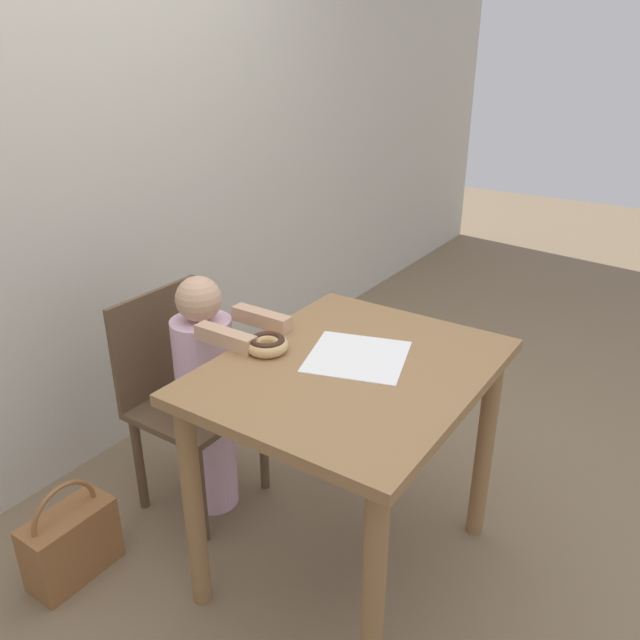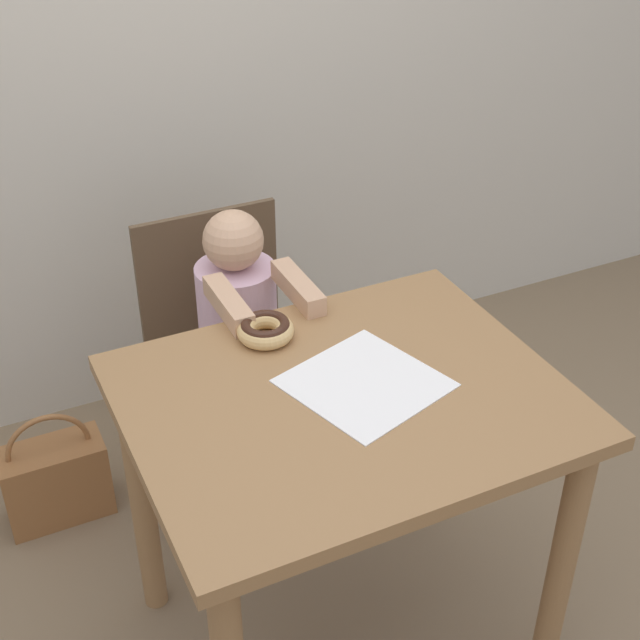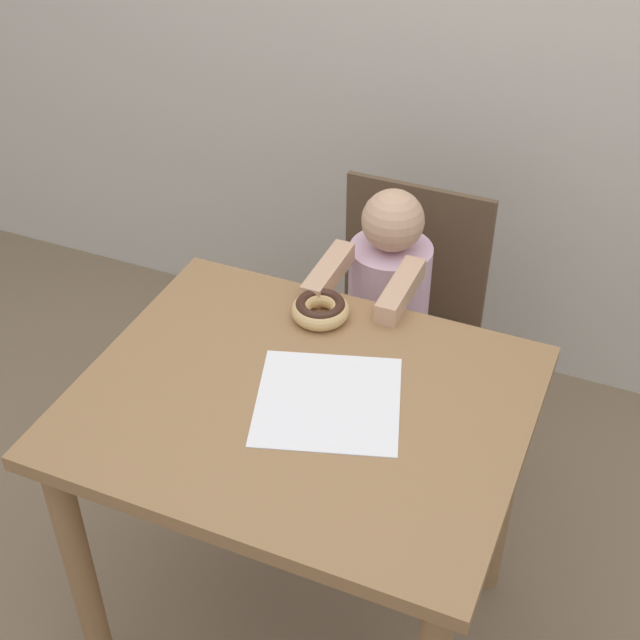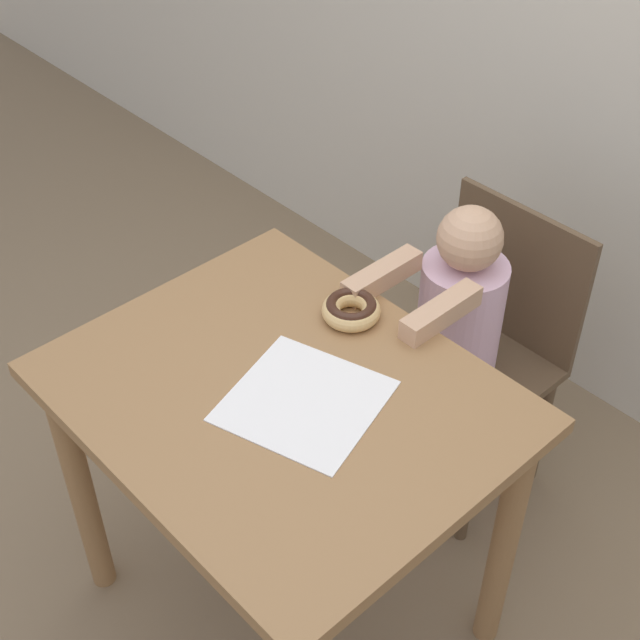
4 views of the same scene
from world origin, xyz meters
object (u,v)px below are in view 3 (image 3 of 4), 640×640
Objects in this scene: child_figure at (385,340)px; donut at (320,309)px; chair at (398,329)px; handbag at (242,357)px.

child_figure reaches higher than donut.
chair is 0.61m from handbag.
donut is (-0.05, -0.33, 0.32)m from child_figure.
chair is 0.12m from child_figure.
donut is at bearing -96.79° from chair.
donut is (-0.05, -0.44, 0.36)m from chair.
chair is 2.28× the size of handbag.
chair is 0.89× the size of child_figure.
handbag is (-0.48, 0.47, -0.66)m from donut.
chair is at bearing 83.21° from donut.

